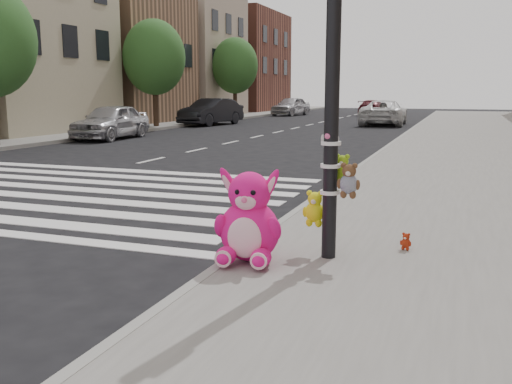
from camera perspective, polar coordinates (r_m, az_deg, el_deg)
The scene contains 19 objects.
ground at distance 6.24m, azimuth -21.27°, elevation -9.41°, with size 120.00×120.00×0.00m, color black.
sidewalk_near at distance 14.54m, azimuth 23.90°, elevation 1.61°, with size 7.00×80.00×0.14m, color slate.
sidewalk_far at distance 30.05m, azimuth -15.68°, elevation 6.10°, with size 6.00×80.00×0.14m, color slate.
curb_edge at distance 14.70m, azimuth 10.38°, elevation 2.41°, with size 0.12×80.00×0.15m, color gray.
crosswalk at distance 12.94m, azimuth -21.21°, elevation 0.55°, with size 11.00×6.00×0.01m, color silver, non-canonical shape.
bld_far_b at distance 29.12m, azimuth -23.13°, elevation 16.27°, with size 6.00×8.00×11.00m, color #B4A78A.
bld_far_c at distance 36.13m, azimuth -12.97°, elevation 13.09°, with size 6.00×8.00×8.00m, color #946C4F.
bld_far_d at distance 44.02m, azimuth -6.48°, elevation 14.02°, with size 6.00×8.00×10.00m, color tan.
bld_far_e at distance 54.06m, azimuth -1.15°, elevation 12.83°, with size 6.00×10.00×9.00m, color brown.
signal_pole at distance 6.34m, azimuth 7.64°, elevation 7.89°, with size 0.70×0.48×4.00m.
tree_far_b at distance 30.47m, azimuth -10.15°, elevation 13.11°, with size 3.20×3.20×5.44m.
tree_far_c at distance 40.37m, azimuth -2.13°, elevation 12.50°, with size 3.20×3.20×5.44m.
pink_bunny at distance 6.27m, azimuth -0.72°, elevation -3.13°, with size 0.76×0.85×1.06m.
red_teddy at distance 7.02m, azimuth 14.76°, elevation -4.79°, with size 0.14×0.10×0.21m, color #A62810, non-canonical shape.
car_silver_far at distance 24.50m, azimuth -14.32°, elevation 6.85°, with size 1.71×4.25×1.45m, color #BCBCC1.
car_dark_far at distance 33.27m, azimuth -4.49°, elevation 8.00°, with size 1.61×4.62×1.52m, color black.
car_white_near at distance 33.97m, azimuth 12.67°, elevation 7.75°, with size 2.37×5.14×1.43m, color silver.
car_maroon_near at distance 46.48m, azimuth 11.60°, elevation 8.25°, with size 1.71×4.20×1.22m, color maroon.
car_silver_deep at distance 45.73m, azimuth 3.50°, elevation 8.57°, with size 1.74×4.33×1.47m, color #BCBCC1.
Camera 1 is at (3.97, -4.37, 2.02)m, focal length 40.00 mm.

